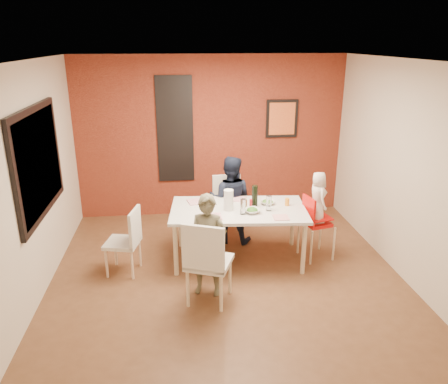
{
  "coord_description": "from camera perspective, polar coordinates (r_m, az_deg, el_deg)",
  "views": [
    {
      "loc": [
        -0.6,
        -4.99,
        2.92
      ],
      "look_at": [
        0.0,
        0.3,
        1.05
      ],
      "focal_mm": 35.0,
      "sensor_mm": 36.0,
      "label": 1
    }
  ],
  "objects": [
    {
      "name": "plate_far_left",
      "position": [
        6.14,
        -3.58,
        -1.25
      ],
      "size": [
        0.28,
        0.28,
        0.01
      ],
      "primitive_type": "cube",
      "rotation": [
        0.0,
        0.0,
        0.2
      ],
      "color": "white",
      "rests_on": "dining_table"
    },
    {
      "name": "glassblock_strip",
      "position": [
        7.34,
        -6.41,
        8.09
      ],
      "size": [
        0.55,
        0.03,
        1.7
      ],
      "primitive_type": "cube",
      "color": "silver",
      "rests_on": "wall_back"
    },
    {
      "name": "condiment_green",
      "position": [
        5.93,
        2.77,
        -1.43
      ],
      "size": [
        0.03,
        0.03,
        0.12
      ],
      "primitive_type": "cylinder",
      "color": "#306F25",
      "rests_on": "dining_table"
    },
    {
      "name": "glassblock_surround",
      "position": [
        7.34,
        -6.41,
        8.08
      ],
      "size": [
        0.6,
        0.03,
        1.76
      ],
      "primitive_type": "cube",
      "color": "black",
      "rests_on": "wall_back"
    },
    {
      "name": "paper_towel_roll",
      "position": [
        5.8,
        0.6,
        -1.06
      ],
      "size": [
        0.13,
        0.13,
        0.28
      ],
      "primitive_type": "cylinder",
      "color": "white",
      "rests_on": "dining_table"
    },
    {
      "name": "wall_right",
      "position": [
        5.96,
        22.42,
        2.58
      ],
      "size": [
        0.02,
        4.5,
        2.7
      ],
      "primitive_type": "cube",
      "color": "beige",
      "rests_on": "ground"
    },
    {
      "name": "chair_near",
      "position": [
        4.96,
        -2.28,
        -8.76
      ],
      "size": [
        0.63,
        0.63,
        1.04
      ],
      "rotation": [
        0.0,
        0.0,
        2.77
      ],
      "color": "silver",
      "rests_on": "ground"
    },
    {
      "name": "art_print_frame",
      "position": [
        7.53,
        7.57,
        9.48
      ],
      "size": [
        0.54,
        0.03,
        0.64
      ],
      "primitive_type": "cube",
      "color": "black",
      "rests_on": "wall_back"
    },
    {
      "name": "salad_bowl_b",
      "position": [
        6.08,
        5.71,
        -1.36
      ],
      "size": [
        0.22,
        0.22,
        0.05
      ],
      "primitive_type": "imported",
      "rotation": [
        0.0,
        0.0,
        -0.16
      ],
      "color": "white",
      "rests_on": "dining_table"
    },
    {
      "name": "plate_near_right",
      "position": [
        5.64,
        7.46,
        -3.31
      ],
      "size": [
        0.2,
        0.2,
        0.01
      ],
      "primitive_type": "cube",
      "rotation": [
        0.0,
        0.0,
        -0.02
      ],
      "color": "white",
      "rests_on": "dining_table"
    },
    {
      "name": "condiment_red",
      "position": [
        5.86,
        3.51,
        -1.59
      ],
      "size": [
        0.04,
        0.04,
        0.14
      ],
      "primitive_type": "cylinder",
      "color": "red",
      "rests_on": "dining_table"
    },
    {
      "name": "wall_front",
      "position": [
        3.21,
        5.2,
        -9.99
      ],
      "size": [
        4.5,
        0.02,
        2.7
      ],
      "primitive_type": "cube",
      "color": "beige",
      "rests_on": "ground"
    },
    {
      "name": "condiment_brown",
      "position": [
        5.88,
        2.87,
        -1.58
      ],
      "size": [
        0.03,
        0.03,
        0.13
      ],
      "primitive_type": "cylinder",
      "color": "brown",
      "rests_on": "dining_table"
    },
    {
      "name": "picture_window_pane",
      "position": [
        5.6,
        -22.95,
        3.65
      ],
      "size": [
        0.02,
        1.55,
        1.15
      ],
      "primitive_type": "cube",
      "color": "black",
      "rests_on": "wall_left"
    },
    {
      "name": "sippy_cup",
      "position": [
        6.05,
        8.25,
        -1.29
      ],
      "size": [
        0.06,
        0.06,
        0.1
      ],
      "primitive_type": "cylinder",
      "color": "orange",
      "rests_on": "dining_table"
    },
    {
      "name": "salad_bowl_a",
      "position": [
        5.76,
        3.7,
        -2.47
      ],
      "size": [
        0.26,
        0.26,
        0.05
      ],
      "primitive_type": "imported",
      "rotation": [
        0.0,
        0.0,
        0.28
      ],
      "color": "silver",
      "rests_on": "dining_table"
    },
    {
      "name": "wine_glass_b",
      "position": [
        5.82,
        5.87,
        -1.48
      ],
      "size": [
        0.07,
        0.07,
        0.21
      ],
      "primitive_type": "cylinder",
      "color": "white",
      "rests_on": "dining_table"
    },
    {
      "name": "brick_accent_wall",
      "position": [
        7.41,
        -1.69,
        7.12
      ],
      "size": [
        4.5,
        0.02,
        2.7
      ],
      "primitive_type": "cube",
      "color": "maroon",
      "rests_on": "ground"
    },
    {
      "name": "plate_far_mid",
      "position": [
        6.24,
        1.75,
        -0.89
      ],
      "size": [
        0.3,
        0.3,
        0.01
      ],
      "primitive_type": "cube",
      "rotation": [
        0.0,
        0.0,
        -0.4
      ],
      "color": "white",
      "rests_on": "dining_table"
    },
    {
      "name": "dining_table",
      "position": [
        5.92,
        1.89,
        -2.78
      ],
      "size": [
        1.9,
        1.17,
        0.76
      ],
      "rotation": [
        0.0,
        0.0,
        -0.09
      ],
      "color": "silver",
      "rests_on": "ground"
    },
    {
      "name": "chair_far",
      "position": [
        6.76,
        0.49,
        -1.38
      ],
      "size": [
        0.47,
        0.47,
        0.94
      ],
      "rotation": [
        0.0,
        0.0,
        0.07
      ],
      "color": "silver",
      "rests_on": "ground"
    },
    {
      "name": "chair_left",
      "position": [
        5.79,
        -12.45,
        -5.86
      ],
      "size": [
        0.49,
        0.49,
        0.89
      ],
      "rotation": [
        0.0,
        0.0,
        4.49
      ],
      "color": "silver",
      "rests_on": "ground"
    },
    {
      "name": "child_far",
      "position": [
        6.48,
        0.81,
        -1.01
      ],
      "size": [
        0.76,
        0.66,
        1.33
      ],
      "primitive_type": "imported",
      "rotation": [
        0.0,
        0.0,
        2.86
      ],
      "color": "black",
      "rests_on": "ground"
    },
    {
      "name": "toddler",
      "position": [
        6.04,
        12.14,
        -0.68
      ],
      "size": [
        0.27,
        0.37,
        0.71
      ],
      "primitive_type": "imported",
      "rotation": [
        0.0,
        0.0,
        1.7
      ],
      "color": "silver",
      "rests_on": "high_chair"
    },
    {
      "name": "plate_near_left",
      "position": [
        5.61,
        -1.57,
        -3.24
      ],
      "size": [
        0.25,
        0.25,
        0.01
      ],
      "primitive_type": "cube",
      "rotation": [
        0.0,
        0.0,
        0.01
      ],
      "color": "silver",
      "rests_on": "dining_table"
    },
    {
      "name": "art_print_canvas",
      "position": [
        7.51,
        7.59,
        9.46
      ],
      "size": [
        0.44,
        0.01,
        0.54
      ],
      "primitive_type": "cube",
      "color": "orange",
      "rests_on": "wall_back"
    },
    {
      "name": "wine_bottle",
      "position": [
        5.92,
        4.04,
        -0.57
      ],
      "size": [
        0.08,
        0.08,
        0.3
      ],
      "primitive_type": "cylinder",
      "color": "black",
      "rests_on": "dining_table"
    },
    {
      "name": "wine_glass_a",
      "position": [
        5.68,
        2.48,
        -1.91
      ],
      "size": [
        0.07,
        0.07,
        0.21
      ],
      "primitive_type": "cylinder",
      "color": "silver",
      "rests_on": "dining_table"
    },
    {
      "name": "ground",
      "position": [
        5.81,
        0.34,
        -10.8
      ],
      "size": [
        4.5,
        4.5,
        0.0
      ],
      "primitive_type": "plane",
      "color": "brown",
      "rests_on": "ground"
    },
    {
      "name": "picture_window_frame",
      "position": [
        5.61,
        -23.1,
        3.64
      ],
      "size": [
        0.05,
        1.7,
        1.3
      ],
      "primitive_type": "cube",
      "color": "black",
      "rests_on": "wall_left"
    },
    {
      "name": "high_chair",
      "position": [
        6.15,
        11.75,
        -3.74
      ],
      "size": [
        0.46,
        0.46,
        0.92
      ],
      "rotation": [
        0.0,
        0.0,
        1.8
      ],
      "color": "red",
      "rests_on": "ground"
    },
    {
      "name": "child_near",
      "position": [
        5.16,
        -2.12,
        -7.01
      ],
      "size": [
        0.52,
        0.42,
        1.26
      ],
      "primitive_type": "imported",
      "rotation": [
        0.0,
        0.0,
        -0.29
      ],
      "color": "brown",
      "rests_on": "ground"
    },
    {
      "name": "wall_back",
      "position": [
        7.43,
        -1.7,
        7.16
      ],
      "size": [
        4.5,
        0.02,
        2.7
      ],
      "primitive_type": "cube",
      "color": "beige",
      "rests_on": "ground"
    },
    {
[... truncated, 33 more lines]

